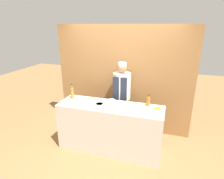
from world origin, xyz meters
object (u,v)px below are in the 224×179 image
(sauce_bowl_green, at_px, (140,105))
(sauce_bowl_orange, at_px, (158,110))
(wooden_spoon, at_px, (134,109))
(chef_center, at_px, (122,97))
(sauce_bowl_yellow, at_px, (99,105))
(cutting_board, at_px, (83,102))
(bottle_vinegar, at_px, (72,93))
(cup_cream, at_px, (115,106))
(bottle_amber, at_px, (148,101))
(sauce_bowl_red, at_px, (111,101))

(sauce_bowl_green, xyz_separation_m, sauce_bowl_orange, (0.32, -0.10, 0.00))
(wooden_spoon, relative_size, chef_center, 0.14)
(wooden_spoon, bearing_deg, sauce_bowl_yellow, -178.46)
(sauce_bowl_orange, xyz_separation_m, cutting_board, (-1.42, -0.05, -0.02))
(bottle_vinegar, bearing_deg, cup_cream, -12.71)
(bottle_amber, distance_m, cup_cream, 0.64)
(sauce_bowl_orange, xyz_separation_m, wooden_spoon, (-0.41, -0.07, -0.02))
(sauce_bowl_red, height_order, bottle_amber, bottle_amber)
(cup_cream, bearing_deg, sauce_bowl_orange, 10.52)
(sauce_bowl_yellow, distance_m, bottle_amber, 0.92)
(sauce_bowl_yellow, height_order, sauce_bowl_orange, sauce_bowl_orange)
(bottle_amber, height_order, chef_center, chef_center)
(sauce_bowl_orange, bearing_deg, chef_center, 143.39)
(cup_cream, bearing_deg, chef_center, 95.17)
(bottle_amber, height_order, wooden_spoon, bottle_amber)
(bottle_vinegar, relative_size, chef_center, 0.19)
(sauce_bowl_green, relative_size, cup_cream, 1.28)
(chef_center, bearing_deg, sauce_bowl_red, -99.92)
(sauce_bowl_orange, relative_size, cutting_board, 0.49)
(chef_center, bearing_deg, bottle_amber, -34.16)
(sauce_bowl_green, height_order, chef_center, chef_center)
(sauce_bowl_orange, relative_size, chef_center, 0.10)
(sauce_bowl_green, xyz_separation_m, wooden_spoon, (-0.09, -0.17, -0.02))
(sauce_bowl_green, bearing_deg, wooden_spoon, -118.33)
(sauce_bowl_orange, bearing_deg, sauce_bowl_green, 162.39)
(sauce_bowl_green, height_order, cup_cream, cup_cream)
(sauce_bowl_green, relative_size, bottle_amber, 0.60)
(sauce_bowl_red, xyz_separation_m, cutting_board, (-0.53, -0.17, -0.02))
(sauce_bowl_red, bearing_deg, bottle_vinegar, -177.14)
(sauce_bowl_yellow, xyz_separation_m, bottle_vinegar, (-0.66, 0.17, 0.10))
(sauce_bowl_red, relative_size, chef_center, 0.08)
(bottle_amber, xyz_separation_m, wooden_spoon, (-0.22, -0.25, -0.08))
(sauce_bowl_yellow, xyz_separation_m, cup_cream, (0.32, -0.05, 0.03))
(sauce_bowl_green, height_order, sauce_bowl_yellow, sauce_bowl_green)
(bottle_amber, height_order, cup_cream, bottle_amber)
(sauce_bowl_yellow, bearing_deg, sauce_bowl_red, 51.50)
(wooden_spoon, bearing_deg, cutting_board, 178.69)
(cup_cream, relative_size, chef_center, 0.06)
(sauce_bowl_orange, xyz_separation_m, bottle_vinegar, (-1.72, 0.08, 0.09))
(sauce_bowl_red, distance_m, cup_cream, 0.30)
(cutting_board, bearing_deg, bottle_amber, 10.45)
(bottle_vinegar, bearing_deg, sauce_bowl_green, 0.72)
(sauce_bowl_green, distance_m, chef_center, 0.70)
(bottle_vinegar, bearing_deg, sauce_bowl_yellow, -14.59)
(sauce_bowl_yellow, bearing_deg, chef_center, 69.83)
(cutting_board, bearing_deg, wooden_spoon, -1.31)
(bottle_vinegar, height_order, cup_cream, bottle_vinegar)
(bottle_vinegar, bearing_deg, cutting_board, -23.72)
(cup_cream, bearing_deg, cutting_board, 172.50)
(sauce_bowl_red, xyz_separation_m, wooden_spoon, (0.48, -0.20, -0.02))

